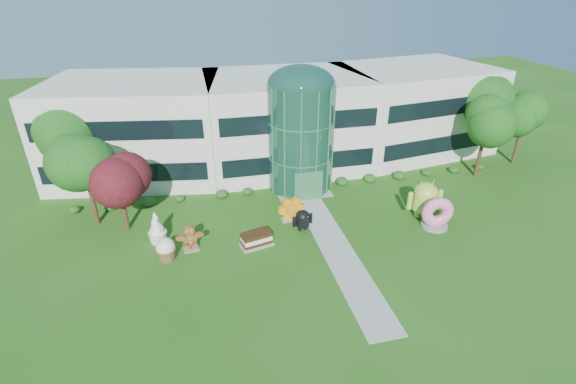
{
  "coord_description": "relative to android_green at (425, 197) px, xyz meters",
  "views": [
    {
      "loc": [
        -9.35,
        -23.13,
        18.26
      ],
      "look_at": [
        -2.57,
        6.0,
        2.6
      ],
      "focal_mm": 26.0,
      "sensor_mm": 36.0,
      "label": 1
    }
  ],
  "objects": [
    {
      "name": "gingerbread",
      "position": [
        -19.27,
        -0.58,
        -0.76
      ],
      "size": [
        2.37,
        1.16,
        2.1
      ],
      "primitive_type": null,
      "rotation": [
        0.0,
        0.0,
        0.13
      ],
      "color": "brown",
      "rests_on": "ground"
    },
    {
      "name": "atrium",
      "position": [
        -8.7,
        8.01,
        3.09
      ],
      "size": [
        6.0,
        6.0,
        9.8
      ],
      "primitive_type": "cylinder",
      "color": "#194738",
      "rests_on": "ground"
    },
    {
      "name": "building",
      "position": [
        -8.7,
        14.01,
        2.84
      ],
      "size": [
        46.0,
        15.0,
        9.3
      ],
      "primitive_type": null,
      "color": "beige",
      "rests_on": "ground"
    },
    {
      "name": "honeycomb",
      "position": [
        -11.01,
        1.92,
        -0.85
      ],
      "size": [
        2.49,
        1.03,
        1.91
      ],
      "primitive_type": null,
      "rotation": [
        0.0,
        0.0,
        0.07
      ],
      "color": "orange",
      "rests_on": "ground"
    },
    {
      "name": "android_green",
      "position": [
        0.0,
        0.0,
        0.0
      ],
      "size": [
        3.33,
        2.33,
        3.62
      ],
      "primitive_type": null,
      "rotation": [
        0.0,
        0.0,
        -0.06
      ],
      "color": "#AACC41",
      "rests_on": "ground"
    },
    {
      "name": "donut",
      "position": [
        0.08,
        -1.78,
        -0.43
      ],
      "size": [
        2.8,
        1.61,
        2.76
      ],
      "primitive_type": null,
      "rotation": [
        0.0,
        0.0,
        -0.13
      ],
      "color": "#E3569C",
      "rests_on": "ground"
    },
    {
      "name": "froyo",
      "position": [
        -21.7,
        1.12,
        -0.53
      ],
      "size": [
        1.93,
        1.93,
        2.56
      ],
      "primitive_type": null,
      "rotation": [
        0.0,
        0.0,
        -0.37
      ],
      "color": "white",
      "rests_on": "ground"
    },
    {
      "name": "android_black",
      "position": [
        -10.48,
        0.23,
        -0.79
      ],
      "size": [
        1.99,
        1.52,
        2.04
      ],
      "primitive_type": null,
      "rotation": [
        0.0,
        0.0,
        0.19
      ],
      "color": "black",
      "rests_on": "ground"
    },
    {
      "name": "ground",
      "position": [
        -8.7,
        -3.99,
        -1.81
      ],
      "size": [
        140.0,
        140.0,
        0.0
      ],
      "primitive_type": "plane",
      "color": "#215114",
      "rests_on": "ground"
    },
    {
      "name": "cupcake",
      "position": [
        -21.0,
        -1.36,
        -0.93
      ],
      "size": [
        1.89,
        1.89,
        1.75
      ],
      "primitive_type": null,
      "rotation": [
        0.0,
        0.0,
        -0.37
      ],
      "color": "white",
      "rests_on": "ground"
    },
    {
      "name": "tree_red",
      "position": [
        -24.2,
        3.51,
        1.19
      ],
      "size": [
        4.0,
        4.0,
        6.0
      ],
      "primitive_type": null,
      "color": "#3F0C14",
      "rests_on": "ground"
    },
    {
      "name": "trees_backdrop",
      "position": [
        -8.7,
        9.01,
        2.39
      ],
      "size": [
        52.0,
        8.0,
        8.4
      ],
      "primitive_type": null,
      "color": "#1D4912",
      "rests_on": "ground"
    },
    {
      "name": "walkway",
      "position": [
        -8.7,
        -1.99,
        -1.79
      ],
      "size": [
        2.4,
        20.0,
        0.04
      ],
      "primitive_type": "cube",
      "color": "#9E9E93",
      "rests_on": "ground"
    },
    {
      "name": "ice_cream_sandwich",
      "position": [
        -14.43,
        -1.13,
        -1.26
      ],
      "size": [
        2.68,
        1.78,
        1.09
      ],
      "primitive_type": null,
      "rotation": [
        0.0,
        0.0,
        0.24
      ],
      "color": "black",
      "rests_on": "ground"
    }
  ]
}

